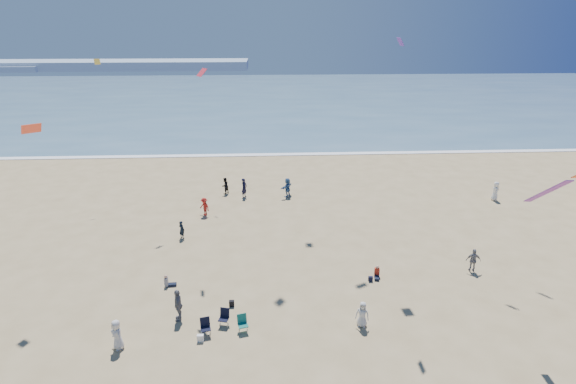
{
  "coord_description": "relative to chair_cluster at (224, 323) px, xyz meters",
  "views": [
    {
      "loc": [
        0.95,
        -11.4,
        15.82
      ],
      "look_at": [
        2.0,
        8.0,
        8.59
      ],
      "focal_mm": 28.0,
      "sensor_mm": 36.0,
      "label": 1
    }
  ],
  "objects": [
    {
      "name": "ocean",
      "position": [
        1.44,
        85.73,
        -0.47
      ],
      "size": [
        220.0,
        100.0,
        0.06
      ],
      "primitive_type": "cube",
      "color": "#476B84",
      "rests_on": "ground"
    },
    {
      "name": "surf_line",
      "position": [
        1.44,
        35.73,
        -0.46
      ],
      "size": [
        220.0,
        1.2,
        0.08
      ],
      "primitive_type": "cube",
      "color": "white",
      "rests_on": "ground"
    },
    {
      "name": "headland_far",
      "position": [
        -58.56,
        160.73,
        1.1
      ],
      "size": [
        110.0,
        20.0,
        3.2
      ],
      "primitive_type": "cube",
      "color": "#7A8EA8",
      "rests_on": "ground"
    },
    {
      "name": "standing_flyers",
      "position": [
        4.22,
        8.87,
        0.38
      ],
      "size": [
        30.7,
        31.43,
        1.95
      ],
      "color": "#A61E17",
      "rests_on": "ground"
    },
    {
      "name": "seated_group",
      "position": [
        2.41,
        -3.53,
        -0.08
      ],
      "size": [
        14.65,
        21.66,
        0.84
      ],
      "color": "silver",
      "rests_on": "ground"
    },
    {
      "name": "chair_cluster",
      "position": [
        0.0,
        0.0,
        0.0
      ],
      "size": [
        2.73,
        1.52,
        1.0
      ],
      "color": "black",
      "rests_on": "ground"
    },
    {
      "name": "white_tote",
      "position": [
        -1.21,
        -0.79,
        -0.3
      ],
      "size": [
        0.35,
        0.2,
        0.4
      ],
      "primitive_type": "cube",
      "color": "white",
      "rests_on": "ground"
    },
    {
      "name": "black_backpack",
      "position": [
        0.25,
        2.32,
        -0.31
      ],
      "size": [
        0.3,
        0.22,
        0.38
      ],
      "primitive_type": "cube",
      "color": "black",
      "rests_on": "ground"
    },
    {
      "name": "navy_bag",
      "position": [
        9.2,
        4.66,
        -0.33
      ],
      "size": [
        0.28,
        0.18,
        0.34
      ],
      "primitive_type": "cube",
      "color": "black",
      "rests_on": "ground"
    },
    {
      "name": "kites_aloft",
      "position": [
        11.06,
        3.02,
        14.01
      ],
      "size": [
        33.65,
        43.89,
        25.92
      ],
      "color": "#FEA21E",
      "rests_on": "ground"
    }
  ]
}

